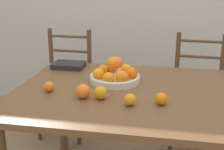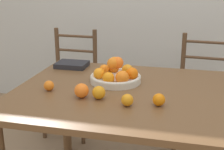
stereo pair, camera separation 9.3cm
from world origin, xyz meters
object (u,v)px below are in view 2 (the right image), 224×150
object	(u,v)px
orange_loose_0	(127,100)
chair_left	(71,83)
orange_loose_3	(159,100)
book_stack	(72,65)
chair_right	(203,94)
orange_loose_1	(99,92)
fruit_bowl	(116,75)
orange_loose_2	(49,86)
orange_loose_4	(82,91)

from	to	relation	value
orange_loose_0	chair_left	size ratio (longest dim) A/B	0.07
orange_loose_3	book_stack	bearing A→B (deg)	140.46
chair_right	chair_left	bearing A→B (deg)	-176.51
orange_loose_0	orange_loose_1	size ratio (longest dim) A/B	0.88
orange_loose_0	orange_loose_3	world-z (taller)	orange_loose_3
fruit_bowl	orange_loose_1	size ratio (longest dim) A/B	4.39
orange_loose_0	chair_right	size ratio (longest dim) A/B	0.07
orange_loose_1	orange_loose_2	bearing A→B (deg)	170.31
orange_loose_1	book_stack	size ratio (longest dim) A/B	0.32
orange_loose_1	orange_loose_4	xyz separation A→B (m)	(-0.10, -0.00, 0.00)
orange_loose_3	chair_left	world-z (taller)	chair_left
fruit_bowl	book_stack	distance (m)	0.48
book_stack	chair_right	bearing A→B (deg)	24.64
orange_loose_2	chair_left	bearing A→B (deg)	103.85
orange_loose_1	orange_loose_2	world-z (taller)	orange_loose_1
fruit_bowl	book_stack	bearing A→B (deg)	146.60
chair_left	orange_loose_4	bearing A→B (deg)	-63.64
orange_loose_3	book_stack	distance (m)	0.91
orange_loose_1	chair_right	distance (m)	1.23
fruit_bowl	chair_left	bearing A→B (deg)	129.46
orange_loose_4	chair_left	bearing A→B (deg)	114.38
orange_loose_2	chair_left	xyz separation A→B (m)	(-0.24, 0.96, -0.33)
fruit_bowl	orange_loose_0	bearing A→B (deg)	-68.07
fruit_bowl	chair_right	size ratio (longest dim) A/B	0.34
orange_loose_0	orange_loose_1	distance (m)	0.18
orange_loose_1	chair_left	distance (m)	1.21
chair_left	chair_right	world-z (taller)	same
orange_loose_3	orange_loose_1	bearing A→B (deg)	176.87
orange_loose_2	orange_loose_1	bearing A→B (deg)	-9.69
fruit_bowl	orange_loose_0	xyz separation A→B (m)	(0.14, -0.36, -0.02)
chair_right	orange_loose_1	bearing A→B (deg)	-117.76
fruit_bowl	chair_right	xyz separation A→B (m)	(0.59, 0.71, -0.35)
orange_loose_4	fruit_bowl	bearing A→B (deg)	67.34
orange_loose_1	chair_left	xyz separation A→B (m)	(-0.56, 1.01, -0.34)
chair_right	orange_loose_4	bearing A→B (deg)	-121.59
orange_loose_2	orange_loose_0	bearing A→B (deg)	-13.05
fruit_bowl	orange_loose_1	distance (m)	0.30
orange_loose_2	orange_loose_3	world-z (taller)	orange_loose_3
orange_loose_0	chair_left	distance (m)	1.34
orange_loose_0	orange_loose_4	distance (m)	0.28
chair_left	orange_loose_2	bearing A→B (deg)	-74.17
orange_loose_1	chair_left	world-z (taller)	chair_left
orange_loose_4	chair_left	size ratio (longest dim) A/B	0.08
orange_loose_2	orange_loose_3	size ratio (longest dim) A/B	0.92
chair_left	book_stack	bearing A→B (deg)	-65.20
book_stack	orange_loose_3	bearing A→B (deg)	-39.54
chair_right	orange_loose_0	bearing A→B (deg)	-108.94
orange_loose_1	orange_loose_4	distance (m)	0.10
fruit_bowl	orange_loose_0	size ratio (longest dim) A/B	5.02
orange_loose_0	orange_loose_3	bearing A→B (deg)	14.47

